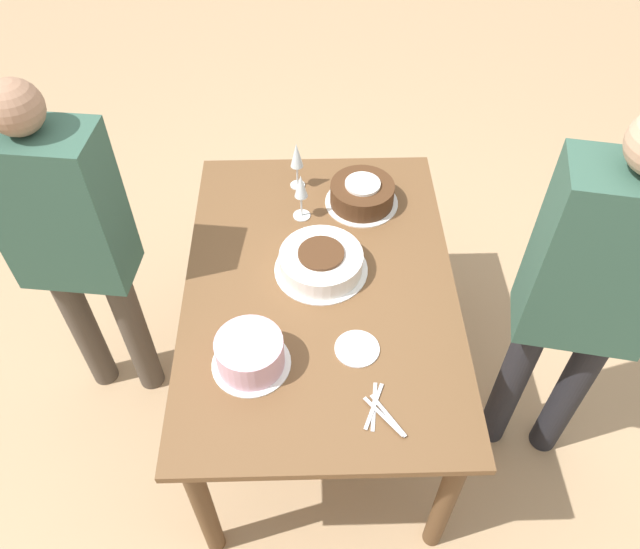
% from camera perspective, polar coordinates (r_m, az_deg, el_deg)
% --- Properties ---
extents(ground_plane, '(12.00, 12.00, 0.00)m').
position_cam_1_polar(ground_plane, '(2.89, 0.00, -10.82)').
color(ground_plane, tan).
extents(dining_table, '(1.44, 0.98, 0.77)m').
position_cam_1_polar(dining_table, '(2.35, 0.00, -2.63)').
color(dining_table, brown).
rests_on(dining_table, ground_plane).
extents(cake_center_white, '(0.35, 0.35, 0.09)m').
position_cam_1_polar(cake_center_white, '(2.27, 0.10, 1.16)').
color(cake_center_white, white).
rests_on(cake_center_white, dining_table).
extents(cake_front_chocolate, '(0.30, 0.30, 0.11)m').
position_cam_1_polar(cake_front_chocolate, '(2.54, 3.87, 7.36)').
color(cake_front_chocolate, white).
rests_on(cake_front_chocolate, dining_table).
extents(cake_back_decorated, '(0.26, 0.26, 0.12)m').
position_cam_1_polar(cake_back_decorated, '(2.02, -6.42, -7.19)').
color(cake_back_decorated, white).
rests_on(cake_back_decorated, dining_table).
extents(wine_glass_near, '(0.07, 0.07, 0.21)m').
position_cam_1_polar(wine_glass_near, '(2.41, -1.75, 7.85)').
color(wine_glass_near, silver).
rests_on(wine_glass_near, dining_table).
extents(wine_glass_far, '(0.06, 0.06, 0.22)m').
position_cam_1_polar(wine_glass_far, '(2.55, -2.14, 10.68)').
color(wine_glass_far, silver).
rests_on(wine_glass_far, dining_table).
extents(dessert_plate_left, '(0.15, 0.15, 0.01)m').
position_cam_1_polar(dessert_plate_left, '(2.09, 3.41, -6.78)').
color(dessert_plate_left, silver).
rests_on(dessert_plate_left, dining_table).
extents(fork_pile, '(0.20, 0.13, 0.01)m').
position_cam_1_polar(fork_pile, '(1.97, 5.49, -12.32)').
color(fork_pile, silver).
rests_on(fork_pile, dining_table).
extents(person_cutting, '(0.30, 0.44, 1.64)m').
position_cam_1_polar(person_cutting, '(2.14, 23.43, -1.19)').
color(person_cutting, '#232328').
rests_on(person_cutting, ground_plane).
extents(person_watching, '(0.27, 0.42, 1.54)m').
position_cam_1_polar(person_watching, '(2.38, -21.90, 3.23)').
color(person_watching, '#4C4238').
rests_on(person_watching, ground_plane).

